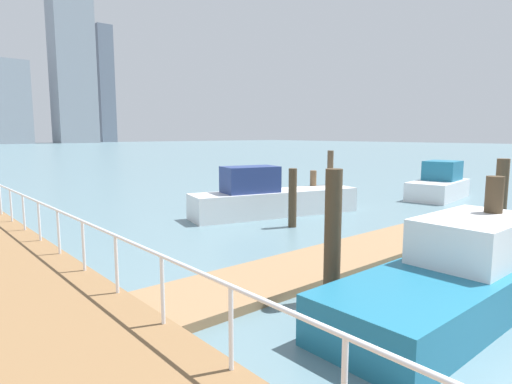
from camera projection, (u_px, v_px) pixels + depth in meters
name	position (u px, v px, depth m)	size (l,w,h in m)	color
ground_plane	(72.00, 207.00, 19.21)	(300.00, 300.00, 0.00)	slate
floating_dock	(323.00, 262.00, 10.63)	(10.69, 2.00, 0.18)	#93704C
boardwalk_railing	(83.00, 231.00, 8.91)	(0.06, 26.96, 1.08)	white
dock_piling_0	(491.00, 235.00, 8.74)	(0.34, 0.34, 2.40)	#473826
dock_piling_1	(313.00, 189.00, 18.83)	(0.28, 0.28, 1.65)	brown
dock_piling_2	(500.00, 207.00, 11.61)	(0.32, 0.32, 2.58)	brown
dock_piling_3	(293.00, 198.00, 14.98)	(0.29, 0.29, 2.05)	#473826
dock_piling_4	(333.00, 236.00, 8.23)	(0.32, 0.32, 2.59)	#473826
dock_piling_5	(330.00, 179.00, 19.08)	(0.27, 0.27, 2.51)	brown
moored_boat_1	(466.00, 274.00, 8.19)	(7.09, 1.99, 1.66)	#1E6B8C
moored_boat_2	(439.00, 184.00, 21.71)	(4.36, 2.51, 1.87)	white
moored_boat_3	(271.00, 198.00, 17.16)	(7.12, 3.18, 1.99)	white
skyline_tower_4	(7.00, 102.00, 139.46)	(13.33, 7.98, 26.85)	#8C939E
skyline_tower_5	(71.00, 50.00, 151.26)	(13.35, 11.07, 65.00)	#8C939E
skyline_tower_6	(104.00, 85.00, 170.93)	(6.02, 6.93, 45.21)	slate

